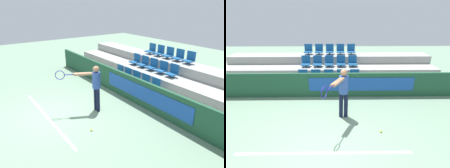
{
  "view_description": "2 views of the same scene",
  "coord_description": "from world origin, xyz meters",
  "views": [
    {
      "loc": [
        6.64,
        -2.21,
        3.73
      ],
      "look_at": [
        0.4,
        2.24,
        0.8
      ],
      "focal_mm": 35.0,
      "sensor_mm": 36.0,
      "label": 1
    },
    {
      "loc": [
        0.3,
        -3.59,
        3.24
      ],
      "look_at": [
        0.39,
        1.78,
        1.06
      ],
      "focal_mm": 28.0,
      "sensor_mm": 36.0,
      "label": 2
    }
  ],
  "objects": [
    {
      "name": "stadium_chair_13",
      "position": [
        0.58,
        5.79,
        1.41
      ],
      "size": [
        0.42,
        0.39,
        0.53
      ],
      "color": "#333333",
      "rests_on": "bleacher_tier_back"
    },
    {
      "name": "stadium_chair_2",
      "position": [
        0.0,
        3.74,
        0.62
      ],
      "size": [
        0.42,
        0.39,
        0.53
      ],
      "color": "#333333",
      "rests_on": "bleacher_tier_front"
    },
    {
      "name": "stadium_chair_10",
      "position": [
        -1.15,
        5.79,
        1.41
      ],
      "size": [
        0.42,
        0.39,
        0.53
      ],
      "color": "#333333",
      "rests_on": "bleacher_tier_back"
    },
    {
      "name": "barrier_wall",
      "position": [
        0.04,
        3.02,
        0.51
      ],
      "size": [
        10.89,
        0.14,
        1.02
      ],
      "color": "#1E4C33",
      "rests_on": "ground"
    },
    {
      "name": "bleacher_tier_front",
      "position": [
        0.0,
        3.61,
        0.2
      ],
      "size": [
        10.49,
        1.03,
        0.39
      ],
      "color": "#9E9E99",
      "rests_on": "ground"
    },
    {
      "name": "stadium_chair_7",
      "position": [
        0.0,
        4.77,
        1.01
      ],
      "size": [
        0.42,
        0.39,
        0.53
      ],
      "color": "#333333",
      "rests_on": "bleacher_tier_middle"
    },
    {
      "name": "stadium_chair_11",
      "position": [
        -0.58,
        5.79,
        1.41
      ],
      "size": [
        0.42,
        0.39,
        0.53
      ],
      "color": "#333333",
      "rests_on": "bleacher_tier_back"
    },
    {
      "name": "stadium_chair_5",
      "position": [
        -1.15,
        4.77,
        1.01
      ],
      "size": [
        0.42,
        0.39,
        0.53
      ],
      "color": "#333333",
      "rests_on": "bleacher_tier_middle"
    },
    {
      "name": "ground_plane",
      "position": [
        0.0,
        0.0,
        0.0
      ],
      "size": [
        30.0,
        30.0,
        0.0
      ],
      "primitive_type": "plane",
      "color": "gray"
    },
    {
      "name": "bleacher_tier_back",
      "position": [
        0.0,
        5.67,
        0.59
      ],
      "size": [
        10.49,
        1.03,
        1.18
      ],
      "color": "#9E9E99",
      "rests_on": "ground"
    },
    {
      "name": "tennis_player",
      "position": [
        0.53,
        1.39,
        1.02
      ],
      "size": [
        0.76,
        1.38,
        1.67
      ],
      "rotation": [
        0.0,
        0.0,
        -0.46
      ],
      "color": "black",
      "rests_on": "ground"
    },
    {
      "name": "stadium_chair_4",
      "position": [
        1.15,
        3.74,
        0.62
      ],
      "size": [
        0.42,
        0.39,
        0.53
      ],
      "color": "#333333",
      "rests_on": "bleacher_tier_front"
    },
    {
      "name": "stadium_chair_9",
      "position": [
        1.15,
        4.77,
        1.01
      ],
      "size": [
        0.42,
        0.39,
        0.53
      ],
      "color": "#333333",
      "rests_on": "bleacher_tier_middle"
    },
    {
      "name": "stadium_chair_3",
      "position": [
        0.58,
        3.74,
        0.62
      ],
      "size": [
        0.42,
        0.39,
        0.53
      ],
      "color": "#333333",
      "rests_on": "bleacher_tier_front"
    },
    {
      "name": "bleacher_tier_middle",
      "position": [
        0.0,
        4.64,
        0.39
      ],
      "size": [
        10.49,
        1.03,
        0.79
      ],
      "color": "#9E9E99",
      "rests_on": "ground"
    },
    {
      "name": "tennis_ball",
      "position": [
        1.62,
        0.6,
        0.03
      ],
      "size": [
        0.07,
        0.07,
        0.07
      ],
      "color": "#CCDB33",
      "rests_on": "ground"
    },
    {
      "name": "court_baseline",
      "position": [
        0.0,
        -0.2,
        0.0
      ],
      "size": [
        4.43,
        0.08,
        0.01
      ],
      "color": "white",
      "rests_on": "ground"
    },
    {
      "name": "stadium_chair_12",
      "position": [
        0.0,
        5.79,
        1.41
      ],
      "size": [
        0.42,
        0.39,
        0.53
      ],
      "color": "#333333",
      "rests_on": "bleacher_tier_back"
    },
    {
      "name": "stadium_chair_1",
      "position": [
        -0.58,
        3.74,
        0.62
      ],
      "size": [
        0.42,
        0.39,
        0.53
      ],
      "color": "#333333",
      "rests_on": "bleacher_tier_front"
    },
    {
      "name": "stadium_chair_8",
      "position": [
        0.58,
        4.77,
        1.01
      ],
      "size": [
        0.42,
        0.39,
        0.53
      ],
      "color": "#333333",
      "rests_on": "bleacher_tier_middle"
    },
    {
      "name": "stadium_chair_14",
      "position": [
        1.15,
        5.79,
        1.41
      ],
      "size": [
        0.42,
        0.39,
        0.53
      ],
      "color": "#333333",
      "rests_on": "bleacher_tier_back"
    },
    {
      "name": "stadium_chair_6",
      "position": [
        -0.58,
        4.77,
        1.01
      ],
      "size": [
        0.42,
        0.39,
        0.53
      ],
      "color": "#333333",
      "rests_on": "bleacher_tier_middle"
    },
    {
      "name": "stadium_chair_0",
      "position": [
        -1.15,
        3.74,
        0.62
      ],
      "size": [
        0.42,
        0.39,
        0.53
      ],
      "color": "#333333",
      "rests_on": "bleacher_tier_front"
    }
  ]
}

